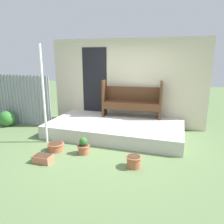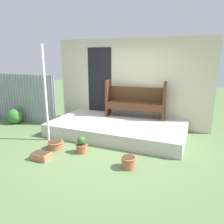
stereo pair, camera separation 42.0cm
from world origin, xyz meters
name	(u,v)px [view 1 (the left image)]	position (x,y,z in m)	size (l,w,h in m)	color
ground_plane	(107,148)	(0.00, 0.00, 0.00)	(24.00, 24.00, 0.00)	#5B7547
porch_slab	(116,128)	(-0.08, 0.97, 0.17)	(3.59, 1.94, 0.34)	beige
house_wall	(124,83)	(-0.12, 1.97, 1.30)	(4.79, 0.08, 2.60)	beige
fence_corrugated	(16,100)	(-3.31, 0.96, 0.77)	(2.42, 0.05, 1.55)	gray
support_post	(44,95)	(-1.54, -0.12, 1.18)	(0.06, 0.06, 2.37)	white
bench	(132,99)	(0.21, 1.67, 0.87)	(1.74, 0.55, 1.07)	#4C2D19
flower_pot_left	(56,146)	(-1.05, -0.50, 0.10)	(0.38, 0.38, 0.18)	#B26042
flower_pot_middle	(83,147)	(-0.38, -0.45, 0.16)	(0.27, 0.27, 0.38)	#B26042
flower_pot_right	(134,161)	(0.80, -0.71, 0.13)	(0.31, 0.31, 0.23)	#B26042
planter_box_rect	(43,159)	(-1.00, -1.07, 0.08)	(0.38, 0.23, 0.16)	#C67251
shrub_by_fence	(7,118)	(-3.44, 0.64, 0.24)	(0.50, 0.45, 0.48)	#387A33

